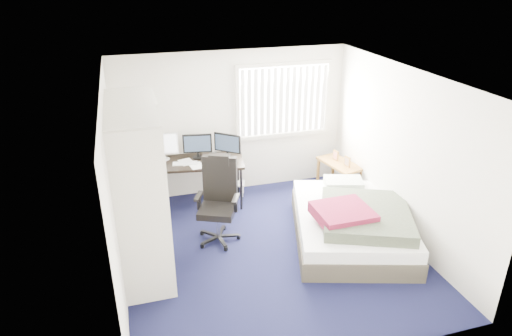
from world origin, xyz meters
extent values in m
plane|color=black|center=(0.00, 0.00, 0.00)|extent=(4.20, 4.20, 0.00)
plane|color=silver|center=(0.00, 2.10, 1.25)|extent=(4.00, 0.00, 4.00)
plane|color=silver|center=(0.00, -2.10, 1.25)|extent=(4.00, 0.00, 4.00)
plane|color=silver|center=(-2.00, 0.00, 1.25)|extent=(0.00, 4.20, 4.20)
plane|color=silver|center=(2.00, 0.00, 1.25)|extent=(0.00, 4.20, 4.20)
plane|color=white|center=(0.00, 0.00, 2.50)|extent=(4.20, 4.20, 0.00)
cube|color=white|center=(0.90, 2.08, 1.60)|extent=(1.60, 0.02, 1.20)
cube|color=beige|center=(0.90, 2.05, 2.23)|extent=(1.72, 0.06, 0.06)
cube|color=beige|center=(0.90, 2.05, 0.97)|extent=(1.72, 0.06, 0.06)
cube|color=white|center=(0.90, 2.02, 1.60)|extent=(1.60, 0.04, 1.16)
cube|color=beige|center=(-1.70, -0.60, 1.10)|extent=(0.60, 0.04, 2.20)
cube|color=beige|center=(-1.70, 1.20, 1.10)|extent=(0.60, 0.04, 2.20)
cube|color=beige|center=(-1.70, 0.30, 2.20)|extent=(0.60, 1.80, 0.04)
cube|color=beige|center=(-1.70, 0.30, 1.82)|extent=(0.56, 1.74, 0.03)
cylinder|color=silver|center=(-1.70, 0.30, 1.70)|extent=(0.03, 1.72, 0.03)
cube|color=#26262B|center=(-1.70, 0.20, 1.25)|extent=(0.38, 1.10, 0.90)
cube|color=beige|center=(-1.38, 0.75, 1.10)|extent=(0.03, 0.90, 2.20)
cube|color=white|center=(-1.70, -0.15, 1.96)|extent=(0.38, 0.30, 0.24)
cube|color=gray|center=(-1.70, 0.35, 1.95)|extent=(0.34, 0.28, 0.22)
cube|color=black|center=(-0.75, 1.73, 0.76)|extent=(1.69, 1.00, 0.04)
cylinder|color=black|center=(-1.52, 1.54, 0.37)|extent=(0.04, 0.04, 0.74)
cylinder|color=black|center=(-1.42, 2.16, 0.37)|extent=(0.04, 0.04, 0.74)
cylinder|color=black|center=(-0.07, 1.30, 0.37)|extent=(0.04, 0.04, 0.74)
cylinder|color=black|center=(0.03, 1.92, 0.37)|extent=(0.04, 0.04, 0.74)
cube|color=white|center=(-1.23, 1.94, 1.06)|extent=(0.50, 0.11, 0.36)
cube|color=white|center=(-1.23, 1.94, 1.06)|extent=(0.44, 0.08, 0.31)
cube|color=black|center=(-0.67, 1.85, 1.04)|extent=(0.48, 0.11, 0.32)
cube|color=#1E2838|center=(-0.67, 1.85, 1.04)|extent=(0.43, 0.08, 0.27)
cube|color=black|center=(-0.19, 1.72, 1.04)|extent=(0.48, 0.11, 0.32)
cube|color=#1E2838|center=(-0.19, 1.72, 1.04)|extent=(0.43, 0.08, 0.27)
cube|color=white|center=(-0.92, 1.65, 0.79)|extent=(0.42, 0.20, 0.02)
cube|color=black|center=(-0.61, 1.60, 0.80)|extent=(0.08, 0.11, 0.02)
cylinder|color=silver|center=(-0.44, 1.63, 0.86)|extent=(0.08, 0.08, 0.16)
cube|color=white|center=(-0.75, 1.73, 0.79)|extent=(0.34, 0.33, 0.00)
cube|color=black|center=(-0.64, 0.49, 0.06)|extent=(0.80, 0.80, 0.12)
cylinder|color=silver|center=(-0.64, 0.49, 0.27)|extent=(0.06, 0.06, 0.40)
cube|color=black|center=(-0.64, 0.49, 0.50)|extent=(0.67, 0.67, 0.10)
cube|color=black|center=(-0.55, 0.70, 0.90)|extent=(0.50, 0.30, 0.70)
cube|color=black|center=(-0.55, 0.70, 1.20)|extent=(0.32, 0.24, 0.16)
cube|color=black|center=(-0.89, 0.61, 0.71)|extent=(0.18, 0.28, 0.04)
cube|color=black|center=(-0.40, 0.38, 0.71)|extent=(0.18, 0.28, 0.04)
cube|color=white|center=(-0.03, 1.83, 0.23)|extent=(0.36, 0.32, 0.03)
cylinder|color=white|center=(-0.16, 1.79, 0.11)|extent=(0.04, 0.04, 0.22)
cylinder|color=white|center=(-0.10, 1.94, 0.11)|extent=(0.04, 0.04, 0.22)
cylinder|color=white|center=(0.05, 1.72, 0.11)|extent=(0.04, 0.04, 0.22)
cylinder|color=white|center=(0.10, 1.87, 0.11)|extent=(0.04, 0.04, 0.22)
cube|color=brown|center=(1.75, 1.42, 0.56)|extent=(0.60, 0.91, 0.04)
cube|color=brown|center=(1.67, 1.01, 0.27)|extent=(0.05, 0.05, 0.54)
cube|color=brown|center=(1.50, 1.75, 0.27)|extent=(0.05, 0.05, 0.54)
cube|color=brown|center=(2.00, 1.08, 0.27)|extent=(0.05, 0.05, 0.54)
cube|color=brown|center=(1.83, 1.83, 0.27)|extent=(0.05, 0.05, 0.54)
cube|color=brown|center=(1.79, 1.23, 0.67)|extent=(0.05, 0.14, 0.18)
cube|color=brown|center=(1.72, 1.54, 0.67)|extent=(0.05, 0.14, 0.18)
cube|color=#3D372B|center=(1.25, -0.02, 0.14)|extent=(2.16, 2.51, 0.28)
cube|color=white|center=(1.25, -0.02, 0.36)|extent=(2.11, 2.46, 0.19)
cube|color=beige|center=(1.48, 0.73, 0.53)|extent=(0.69, 0.56, 0.14)
cube|color=#333A2B|center=(1.32, -0.30, 0.53)|extent=(1.62, 1.69, 0.18)
cube|color=#5B0F25|center=(0.96, -0.29, 0.62)|extent=(0.76, 0.71, 0.16)
cube|color=tan|center=(-1.65, 0.00, 0.15)|extent=(0.49, 0.44, 0.30)
camera|label=1|loc=(-1.75, -5.20, 3.76)|focal=32.00mm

